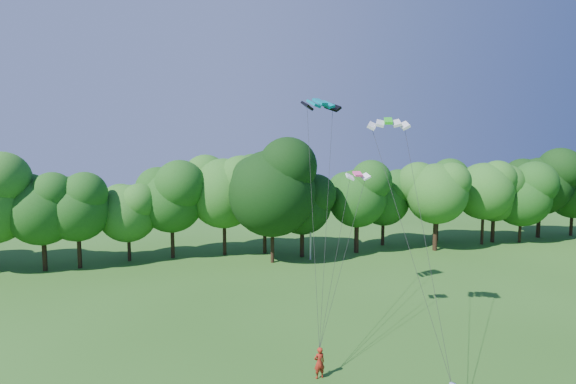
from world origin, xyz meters
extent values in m
cylinder|color=#AFAEA6|center=(6.82, 32.80, 4.20)|extent=(0.21, 0.21, 8.39)
cube|color=#AFAEA6|center=(6.82, 32.80, 8.18)|extent=(1.68, 0.23, 0.08)
imported|color=maroon|center=(0.67, 7.67, 0.87)|extent=(0.70, 0.52, 1.74)
cube|color=#04768B|center=(3.46, 17.58, 15.88)|extent=(3.17, 2.19, 0.63)
cube|color=green|center=(6.05, 11.34, 14.16)|extent=(2.71, 1.92, 0.51)
cube|color=#FD4693|center=(4.89, 13.41, 10.77)|extent=(1.64, 0.87, 0.34)
cylinder|color=black|center=(2.45, 32.44, 2.58)|extent=(0.47, 0.47, 5.15)
ellipsoid|color=black|center=(2.45, 32.44, 9.37)|extent=(10.30, 10.30, 11.24)
cylinder|color=#351E15|center=(32.83, 36.83, 1.71)|extent=(0.43, 0.43, 3.41)
ellipsoid|color=#235419|center=(32.83, 36.83, 6.20)|extent=(6.82, 6.82, 7.44)
camera|label=1|loc=(-5.84, -14.80, 12.56)|focal=28.00mm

